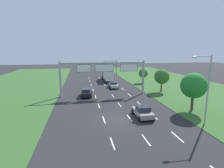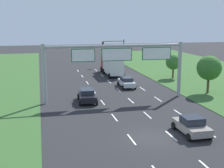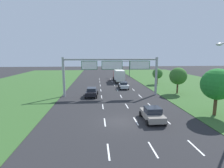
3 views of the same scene
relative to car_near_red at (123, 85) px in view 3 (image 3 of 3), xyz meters
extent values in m
plane|color=#262628|center=(-3.32, -19.58, -0.77)|extent=(200.00, 200.00, 0.00)
cube|color=white|center=(-5.07, -25.58, -0.76)|extent=(0.14, 2.40, 0.01)
cube|color=white|center=(-5.07, -19.58, -0.76)|extent=(0.14, 2.40, 0.01)
cube|color=white|center=(-5.07, -13.58, -0.76)|extent=(0.14, 2.40, 0.01)
cube|color=white|center=(-5.07, -7.58, -0.76)|extent=(0.14, 2.40, 0.01)
cube|color=white|center=(-5.07, -1.58, -0.76)|extent=(0.14, 2.40, 0.01)
cube|color=white|center=(-5.07, 4.42, -0.76)|extent=(0.14, 2.40, 0.01)
cube|color=white|center=(-5.07, 10.42, -0.76)|extent=(0.14, 2.40, 0.01)
cube|color=white|center=(-5.07, 16.42, -0.76)|extent=(0.14, 2.40, 0.01)
cube|color=white|center=(-1.57, -25.58, -0.76)|extent=(0.14, 2.40, 0.01)
cube|color=white|center=(-1.57, -19.58, -0.76)|extent=(0.14, 2.40, 0.01)
cube|color=white|center=(-1.57, -13.58, -0.76)|extent=(0.14, 2.40, 0.01)
cube|color=white|center=(-1.57, -7.58, -0.76)|extent=(0.14, 2.40, 0.01)
cube|color=white|center=(-1.57, -1.58, -0.76)|extent=(0.14, 2.40, 0.01)
cube|color=white|center=(-1.57, 4.42, -0.76)|extent=(0.14, 2.40, 0.01)
cube|color=white|center=(-1.57, 10.42, -0.76)|extent=(0.14, 2.40, 0.01)
cube|color=white|center=(-1.57, 16.42, -0.76)|extent=(0.14, 2.40, 0.01)
cube|color=white|center=(1.93, -25.58, -0.76)|extent=(0.14, 2.40, 0.01)
cube|color=white|center=(1.93, -19.58, -0.76)|extent=(0.14, 2.40, 0.01)
cube|color=white|center=(1.93, -13.58, -0.76)|extent=(0.14, 2.40, 0.01)
cube|color=white|center=(1.93, -7.58, -0.76)|extent=(0.14, 2.40, 0.01)
cube|color=white|center=(1.93, -1.58, -0.76)|extent=(0.14, 2.40, 0.01)
cube|color=white|center=(1.93, 4.42, -0.76)|extent=(0.14, 2.40, 0.01)
cube|color=white|center=(1.93, 10.42, -0.76)|extent=(0.14, 2.40, 0.01)
cube|color=white|center=(1.93, 16.42, -0.76)|extent=(0.14, 2.40, 0.01)
cube|color=silver|center=(0.00, 0.01, -0.13)|extent=(1.85, 4.30, 0.63)
cube|color=#232833|center=(0.00, -0.03, 0.45)|extent=(1.56, 2.21, 0.52)
cylinder|color=black|center=(-0.83, 1.61, -0.45)|extent=(0.24, 0.65, 0.64)
cylinder|color=black|center=(0.93, 1.56, -0.45)|extent=(0.24, 0.65, 0.64)
cylinder|color=black|center=(-0.93, -1.53, -0.45)|extent=(0.24, 0.65, 0.64)
cylinder|color=black|center=(0.83, -1.59, -0.45)|extent=(0.24, 0.65, 0.64)
cube|color=gray|center=(0.30, -19.52, -0.13)|extent=(1.91, 4.00, 0.63)
cube|color=#232833|center=(0.30, -19.63, 0.50)|extent=(1.68, 1.64, 0.63)
cylinder|color=black|center=(-0.68, -18.08, -0.45)|extent=(0.22, 0.64, 0.64)
cylinder|color=black|center=(1.27, -18.07, -0.45)|extent=(0.22, 0.64, 0.64)
cylinder|color=black|center=(-0.67, -20.97, -0.45)|extent=(0.22, 0.64, 0.64)
cylinder|color=black|center=(1.28, -20.97, -0.45)|extent=(0.22, 0.64, 0.64)
cube|color=black|center=(-6.83, -6.93, -0.10)|extent=(2.13, 4.35, 0.69)
cube|color=#232833|center=(-6.82, -6.85, 0.51)|extent=(1.68, 2.22, 0.55)
cylinder|color=black|center=(-7.69, -5.30, -0.45)|extent=(0.26, 0.65, 0.64)
cylinder|color=black|center=(-5.78, -5.41, -0.45)|extent=(0.26, 0.65, 0.64)
cylinder|color=black|center=(-7.88, -8.44, -0.45)|extent=(0.26, 0.65, 0.64)
cylinder|color=black|center=(-5.96, -8.55, -0.45)|extent=(0.26, 0.65, 0.64)
cube|color=#B21E19|center=(0.29, 14.03, 0.78)|extent=(2.20, 2.10, 2.20)
cube|color=silver|center=(0.30, 9.74, 1.12)|extent=(2.37, 6.18, 2.88)
cylinder|color=black|center=(-0.84, 14.52, -0.32)|extent=(0.28, 0.90, 0.90)
cylinder|color=black|center=(1.42, 14.53, -0.32)|extent=(0.28, 0.90, 0.90)
cylinder|color=black|center=(-0.92, 12.22, -0.32)|extent=(0.28, 0.90, 0.90)
cylinder|color=black|center=(1.50, 12.23, -0.32)|extent=(0.28, 0.90, 0.90)
cylinder|color=black|center=(-0.91, 7.25, -0.32)|extent=(0.28, 0.90, 0.90)
cylinder|color=black|center=(1.51, 7.25, -0.32)|extent=(0.28, 0.90, 0.90)
cylinder|color=#9EA0A5|center=(-11.72, -6.67, 2.73)|extent=(0.44, 0.44, 7.00)
cylinder|color=#9EA0A5|center=(5.08, -6.67, 2.73)|extent=(0.44, 0.44, 7.00)
cylinder|color=#9EA0A5|center=(-3.32, -6.67, 5.83)|extent=(16.80, 0.32, 0.32)
cube|color=#0C5B28|center=(-7.17, -6.67, 4.80)|extent=(2.80, 0.12, 1.54)
cube|color=white|center=(-7.17, -6.73, 4.80)|extent=(2.64, 0.01, 1.38)
cube|color=#0C5B28|center=(-3.12, -6.67, 4.80)|extent=(3.74, 0.12, 1.54)
cube|color=white|center=(-3.12, -6.73, 4.80)|extent=(3.58, 0.01, 1.38)
cube|color=#0C5B28|center=(1.93, -6.67, 4.80)|extent=(3.72, 0.12, 1.54)
cube|color=white|center=(1.93, -6.73, 4.80)|extent=(3.56, 0.01, 1.38)
cylinder|color=#47494F|center=(5.22, 20.68, 2.03)|extent=(0.20, 0.20, 5.60)
cylinder|color=#47494F|center=(2.97, 20.68, 4.48)|extent=(4.50, 0.14, 0.14)
cube|color=black|center=(0.72, 20.68, 3.83)|extent=(0.32, 0.36, 1.10)
sphere|color=red|center=(0.72, 20.48, 4.20)|extent=(0.22, 0.22, 0.22)
sphere|color=orange|center=(0.72, 20.48, 3.83)|extent=(0.22, 0.22, 0.22)
sphere|color=green|center=(0.72, 20.48, 3.46)|extent=(0.22, 0.22, 0.22)
ellipsoid|color=silver|center=(4.87, -23.15, 7.48)|extent=(0.64, 0.32, 0.24)
cylinder|color=#513823|center=(8.50, -18.49, 0.47)|extent=(0.39, 0.39, 2.47)
sphere|color=#22782B|center=(8.50, -18.49, 3.12)|extent=(3.77, 3.77, 3.77)
cylinder|color=#513823|center=(9.58, -6.09, 0.33)|extent=(0.32, 0.32, 2.20)
sphere|color=#326627|center=(9.58, -6.09, 2.65)|extent=(3.25, 3.25, 3.25)
cylinder|color=#513823|center=(9.47, 4.93, 0.14)|extent=(0.28, 0.28, 1.80)
sphere|color=#376A2D|center=(9.47, 4.93, 2.00)|extent=(2.57, 2.57, 2.57)
camera|label=1|loc=(-8.00, -41.10, 8.20)|focal=28.00mm
camera|label=2|loc=(-12.13, -42.76, 8.91)|focal=50.00mm
camera|label=3|loc=(-5.88, -37.93, 6.52)|focal=28.00mm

